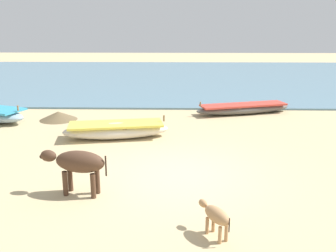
{
  "coord_description": "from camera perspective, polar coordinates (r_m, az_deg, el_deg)",
  "views": [
    {
      "loc": [
        -0.02,
        -8.65,
        3.62
      ],
      "look_at": [
        -0.28,
        2.38,
        0.6
      ],
      "focal_mm": 40.13,
      "sensor_mm": 36.0,
      "label": 1
    }
  ],
  "objects": [
    {
      "name": "ground",
      "position": [
        9.37,
        1.37,
        -7.41
      ],
      "size": [
        80.0,
        80.0,
        0.0
      ],
      "primitive_type": "plane",
      "color": "tan"
    },
    {
      "name": "sea_water",
      "position": [
        26.15,
        1.39,
        7.43
      ],
      "size": [
        60.0,
        20.0,
        0.08
      ],
      "primitive_type": "cube",
      "color": "slate",
      "rests_on": "ground"
    },
    {
      "name": "fishing_boat_0",
      "position": [
        15.84,
        11.37,
        2.64
      ],
      "size": [
        4.17,
        1.93,
        0.61
      ],
      "rotation": [
        0.0,
        0.0,
        3.42
      ],
      "color": "#5B5651",
      "rests_on": "ground"
    },
    {
      "name": "fishing_boat_4",
      "position": [
        12.32,
        -7.88,
        -0.58
      ],
      "size": [
        3.55,
        1.62,
        0.71
      ],
      "rotation": [
        0.0,
        0.0,
        0.18
      ],
      "color": "beige",
      "rests_on": "ground"
    },
    {
      "name": "cow_adult_dark",
      "position": [
        8.33,
        -13.54,
        -5.52
      ],
      "size": [
        1.53,
        0.63,
        1.0
      ],
      "rotation": [
        0.0,
        0.0,
        2.96
      ],
      "color": "#4C3323",
      "rests_on": "ground"
    },
    {
      "name": "calf_near_tan",
      "position": [
        6.73,
        7.28,
        -13.34
      ],
      "size": [
        0.6,
        0.8,
        0.56
      ],
      "rotation": [
        0.0,
        0.0,
        2.13
      ],
      "color": "tan",
      "rests_on": "ground"
    },
    {
      "name": "debris_pile_0",
      "position": [
        15.18,
        -16.31,
        1.52
      ],
      "size": [
        1.94,
        1.94,
        0.33
      ],
      "primitive_type": "cone",
      "rotation": [
        0.0,
        0.0,
        2.04
      ],
      "color": "brown",
      "rests_on": "ground"
    }
  ]
}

